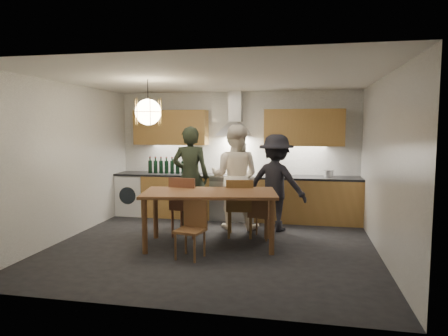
% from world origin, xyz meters
% --- Properties ---
extents(ground, '(5.00, 5.00, 0.00)m').
position_xyz_m(ground, '(0.00, 0.00, 0.00)').
color(ground, black).
rests_on(ground, ground).
extents(room_shell, '(5.02, 4.52, 2.61)m').
position_xyz_m(room_shell, '(0.00, 0.00, 1.71)').
color(room_shell, white).
rests_on(room_shell, ground).
extents(counter_run, '(5.00, 0.62, 0.90)m').
position_xyz_m(counter_run, '(0.02, 1.95, 0.45)').
color(counter_run, tan).
rests_on(counter_run, ground).
extents(range_stove, '(0.90, 0.60, 0.92)m').
position_xyz_m(range_stove, '(0.00, 1.94, 0.44)').
color(range_stove, silver).
rests_on(range_stove, ground).
extents(wall_fixtures, '(4.30, 0.54, 1.10)m').
position_xyz_m(wall_fixtures, '(0.00, 2.07, 1.87)').
color(wall_fixtures, tan).
rests_on(wall_fixtures, ground).
extents(pendant_lamp, '(0.43, 0.43, 0.70)m').
position_xyz_m(pendant_lamp, '(-1.00, -0.10, 2.10)').
color(pendant_lamp, black).
rests_on(pendant_lamp, ground).
extents(dining_table, '(2.20, 1.37, 0.87)m').
position_xyz_m(dining_table, '(-0.05, 0.01, 0.77)').
color(dining_table, brown).
rests_on(dining_table, ground).
extents(chair_back_left, '(0.51, 0.51, 1.03)m').
position_xyz_m(chair_back_left, '(-0.58, 0.42, 0.59)').
color(chair_back_left, brown).
rests_on(chair_back_left, ground).
extents(chair_back_mid, '(0.50, 0.50, 1.00)m').
position_xyz_m(chair_back_mid, '(0.34, 0.57, 0.57)').
color(chair_back_mid, brown).
rests_on(chair_back_mid, ground).
extents(chair_back_right, '(0.45, 0.45, 0.80)m').
position_xyz_m(chair_back_right, '(0.68, 0.53, 0.46)').
color(chair_back_right, brown).
rests_on(chair_back_right, ground).
extents(chair_front, '(0.45, 0.45, 0.83)m').
position_xyz_m(chair_front, '(-0.17, -0.56, 0.48)').
color(chair_front, brown).
rests_on(chair_front, ground).
extents(person_left, '(0.72, 0.49, 1.89)m').
position_xyz_m(person_left, '(-0.69, 1.15, 0.94)').
color(person_left, black).
rests_on(person_left, ground).
extents(person_mid, '(0.99, 0.80, 1.91)m').
position_xyz_m(person_mid, '(0.14, 1.21, 0.96)').
color(person_mid, white).
rests_on(person_mid, ground).
extents(person_right, '(1.28, 1.00, 1.74)m').
position_xyz_m(person_right, '(0.90, 1.19, 0.87)').
color(person_right, black).
rests_on(person_right, ground).
extents(mixing_bowl, '(0.34, 0.34, 0.08)m').
position_xyz_m(mixing_bowl, '(0.94, 1.86, 0.94)').
color(mixing_bowl, silver).
rests_on(mixing_bowl, counter_run).
extents(stock_pot, '(0.18, 0.18, 0.13)m').
position_xyz_m(stock_pot, '(1.87, 2.00, 0.96)').
color(stock_pot, silver).
rests_on(stock_pot, counter_run).
extents(wine_bottles, '(0.94, 0.08, 0.34)m').
position_xyz_m(wine_bottles, '(-1.38, 1.96, 1.07)').
color(wine_bottles, black).
rests_on(wine_bottles, counter_run).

